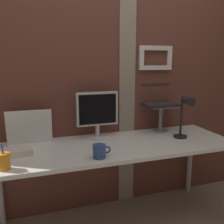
# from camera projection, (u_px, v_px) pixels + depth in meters

# --- Properties ---
(brick_wall_back) EXTENTS (3.47, 0.15, 2.56)m
(brick_wall_back) POSITION_uv_depth(u_px,v_px,m) (104.00, 74.00, 2.29)
(brick_wall_back) COLOR brown
(brick_wall_back) RESTS_ON ground_plane
(desk) EXTENTS (1.99, 0.67, 0.73)m
(desk) POSITION_uv_depth(u_px,v_px,m) (116.00, 152.00, 2.04)
(desk) COLOR white
(desk) RESTS_ON ground_plane
(monitor) EXTENTS (0.36, 0.18, 0.41)m
(monitor) POSITION_uv_depth(u_px,v_px,m) (97.00, 112.00, 2.15)
(monitor) COLOR silver
(monitor) RESTS_ON desk
(laptop_stand) EXTENTS (0.28, 0.22, 0.26)m
(laptop_stand) POSITION_uv_depth(u_px,v_px,m) (161.00, 114.00, 2.35)
(laptop_stand) COLOR gray
(laptop_stand) RESTS_ON desk
(laptop) EXTENTS (0.33, 0.30, 0.20)m
(laptop) POSITION_uv_depth(u_px,v_px,m) (158.00, 99.00, 2.39)
(laptop) COLOR black
(laptop) RESTS_ON laptop_stand
(whiteboard_panel) EXTENTS (0.36, 0.06, 0.28)m
(whiteboard_panel) POSITION_uv_depth(u_px,v_px,m) (29.00, 127.00, 2.01)
(whiteboard_panel) COLOR white
(whiteboard_panel) RESTS_ON desk
(desk_lamp) EXTENTS (0.12, 0.20, 0.38)m
(desk_lamp) POSITION_uv_depth(u_px,v_px,m) (185.00, 113.00, 2.11)
(desk_lamp) COLOR black
(desk_lamp) RESTS_ON desk
(pen_cup) EXTENTS (0.08, 0.08, 0.17)m
(pen_cup) POSITION_uv_depth(u_px,v_px,m) (4.00, 161.00, 1.54)
(pen_cup) COLOR orange
(pen_cup) RESTS_ON desk
(coffee_mug) EXTENTS (0.13, 0.09, 0.10)m
(coffee_mug) POSITION_uv_depth(u_px,v_px,m) (100.00, 151.00, 1.73)
(coffee_mug) COLOR #2D4C8C
(coffee_mug) RESTS_ON desk
(paper_clutter_stack) EXTENTS (0.22, 0.17, 0.05)m
(paper_clutter_stack) POSITION_uv_depth(u_px,v_px,m) (17.00, 152.00, 1.79)
(paper_clutter_stack) COLOR silver
(paper_clutter_stack) RESTS_ON desk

